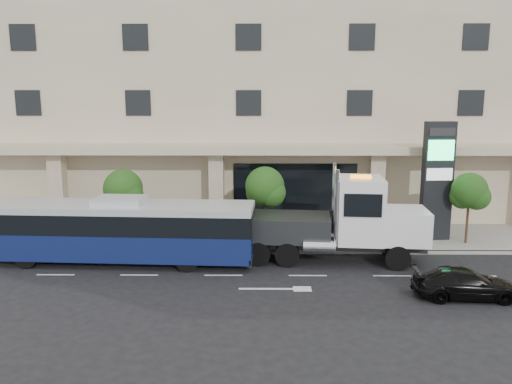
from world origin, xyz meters
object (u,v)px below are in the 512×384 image
city_bus (121,230)px  tow_truck (340,223)px  signage_pylon (437,181)px  black_sedan (465,283)px

city_bus → tow_truck: tow_truck is taller
city_bus → signage_pylon: 17.78m
tow_truck → signage_pylon: (6.11, 3.64, 1.60)m
city_bus → black_sedan: city_bus is taller
city_bus → signage_pylon: (17.22, 3.99, 1.89)m
tow_truck → signage_pylon: signage_pylon is taller
city_bus → black_sedan: bearing=-12.9°
tow_truck → black_sedan: size_ratio=2.51×
tow_truck → black_sedan: bearing=-41.7°
tow_truck → black_sedan: 6.77m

